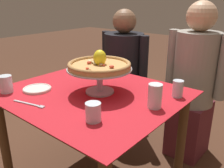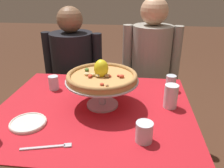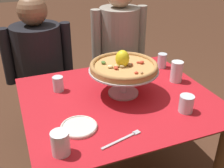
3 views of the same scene
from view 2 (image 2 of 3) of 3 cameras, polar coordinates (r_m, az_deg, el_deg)
name	(u,v)px [view 2 (image 2 of 3)]	position (r m, az deg, el deg)	size (l,w,h in m)	color
dining_table	(95,125)	(1.33, -4.30, -10.06)	(1.07, 0.94, 0.72)	brown
pizza_stand	(102,87)	(1.25, -2.49, -0.70)	(0.40, 0.40, 0.16)	#B7B7C1
pizza	(102,76)	(1.22, -2.56, 2.04)	(0.38, 0.38, 0.11)	tan
water_glass_front_right	(144,133)	(1.02, 8.03, -12.08)	(0.08, 0.08, 0.09)	silver
water_glass_side_right	(171,98)	(1.29, 14.43, -3.34)	(0.08, 0.08, 0.13)	white
water_glass_back_left	(54,84)	(1.52, -14.35, 0.10)	(0.06, 0.06, 0.09)	silver
water_glass_back_right	(171,84)	(1.50, 14.44, -0.01)	(0.06, 0.06, 0.10)	silver
side_plate	(28,123)	(1.20, -20.24, -9.06)	(0.18, 0.18, 0.02)	silver
dinner_fork	(49,147)	(1.03, -15.45, -14.91)	(0.21, 0.07, 0.01)	#B7B7C1
diner_left	(74,75)	(2.10, -9.52, 2.15)	(0.52, 0.37, 1.18)	black
diner_right	(150,75)	(2.03, 9.41, 2.18)	(0.49, 0.33, 1.26)	maroon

